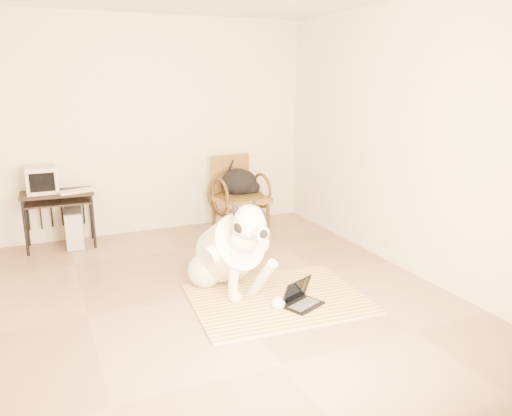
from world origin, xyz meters
TOP-DOWN VIEW (x-y plane):
  - floor at (0.00, 0.00)m, footprint 4.50×4.50m
  - wall_back at (0.00, 2.25)m, footprint 4.50×0.00m
  - wall_front at (0.00, -2.25)m, footprint 4.50×0.00m
  - wall_right at (2.00, 0.00)m, footprint 0.00×4.50m
  - rug at (0.45, -0.36)m, footprint 1.62×1.28m
  - dog at (0.13, 0.02)m, footprint 0.66×1.31m
  - laptop at (0.57, -0.57)m, footprint 0.40×0.35m
  - computer_desk at (-1.25, 1.99)m, footprint 0.82×0.47m
  - crt_monitor at (-1.40, 2.03)m, footprint 0.34×0.33m
  - desk_keyboard at (-1.03, 1.90)m, footprint 0.45×0.27m
  - pc_tower at (-1.10, 1.98)m, footprint 0.23×0.48m
  - rattan_chair at (0.94, 1.82)m, footprint 0.69×0.67m
  - backpack at (0.98, 1.82)m, footprint 0.52×0.40m
  - sneaker_left at (0.75, 1.12)m, footprint 0.13×0.30m
  - sneaker_right at (0.96, 1.15)m, footprint 0.33×0.33m

SIDE VIEW (x-z plane):
  - floor at x=0.00m, z-range 0.00..0.00m
  - rug at x=0.45m, z-range 0.00..0.02m
  - sneaker_left at x=0.75m, z-range -0.01..0.10m
  - sneaker_right at x=0.96m, z-range -0.01..0.11m
  - laptop at x=0.57m, z-range -0.04..0.19m
  - pc_tower at x=-1.10m, z-range 0.00..0.44m
  - dog at x=0.13m, z-range -0.10..0.88m
  - rattan_chair at x=0.94m, z-range 0.00..0.96m
  - computer_desk at x=-1.25m, z-range 0.24..0.91m
  - backpack at x=0.98m, z-range 0.43..0.79m
  - desk_keyboard at x=-1.03m, z-range 0.67..0.69m
  - crt_monitor at x=-1.40m, z-range 0.67..0.97m
  - wall_back at x=0.00m, z-range -0.90..3.60m
  - wall_front at x=0.00m, z-range -0.90..3.60m
  - wall_right at x=2.00m, z-range -0.90..3.60m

